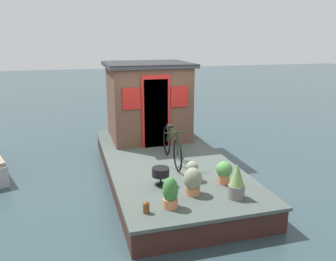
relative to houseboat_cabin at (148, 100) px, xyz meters
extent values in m
plane|color=#2D4247|center=(-1.79, 0.00, -1.52)|extent=(60.00, 60.00, 0.00)
cube|color=#424C47|center=(-1.79, 0.00, -1.06)|extent=(5.80, 2.67, 0.06)
cube|color=#381E19|center=(-1.79, 0.00, -1.30)|extent=(5.68, 2.62, 0.43)
cube|color=brown|center=(0.01, 0.00, -0.06)|extent=(1.81, 2.00, 1.94)
cube|color=#28282B|center=(0.01, 0.00, 0.96)|extent=(2.01, 2.20, 0.10)
cube|color=maroon|center=(-0.91, 0.00, -0.18)|extent=(0.04, 0.60, 1.70)
cube|color=red|center=(-0.92, 0.00, -0.13)|extent=(0.03, 0.72, 1.80)
cube|color=red|center=(-0.91, -0.60, 0.22)|extent=(0.03, 0.44, 0.52)
cube|color=red|center=(-0.91, 0.60, 0.22)|extent=(0.03, 0.44, 0.52)
torus|color=black|center=(-2.62, -0.02, -0.69)|extent=(0.68, 0.08, 0.67)
torus|color=black|center=(-1.55, -0.09, -0.69)|extent=(0.68, 0.08, 0.67)
cylinder|color=black|center=(-2.04, -0.06, -0.47)|extent=(1.00, 0.10, 0.46)
cylinder|color=black|center=(-2.21, -0.05, -0.27)|extent=(0.65, 0.07, 0.06)
cylinder|color=black|center=(-1.72, -0.08, -0.49)|extent=(0.37, 0.06, 0.42)
cylinder|color=black|center=(-2.57, -0.03, -0.47)|extent=(0.12, 0.04, 0.44)
cube|color=black|center=(-1.89, -0.07, -0.26)|extent=(0.21, 0.11, 0.06)
cylinder|color=black|center=(-2.53, -0.03, -0.23)|extent=(0.06, 0.50, 0.02)
cylinder|color=slate|center=(-4.10, -0.62, -0.91)|extent=(0.29, 0.29, 0.23)
cone|color=#70934C|center=(-4.10, -0.62, -0.60)|extent=(0.26, 0.26, 0.39)
cylinder|color=#C6754C|center=(-3.75, 0.05, -0.96)|extent=(0.26, 0.26, 0.14)
ellipsoid|color=gray|center=(-3.75, 0.05, -0.74)|extent=(0.33, 0.33, 0.41)
cylinder|color=#C6754C|center=(-3.47, -0.67, -0.94)|extent=(0.21, 0.21, 0.17)
sphere|color=#4C8942|center=(-3.47, -0.67, -0.74)|extent=(0.31, 0.31, 0.31)
cylinder|color=#C6754C|center=(-3.17, -0.14, -0.94)|extent=(0.19, 0.19, 0.18)
sphere|color=gray|center=(-3.17, -0.14, -0.76)|extent=(0.25, 0.25, 0.25)
cylinder|color=#C6754C|center=(-4.11, 0.57, -0.95)|extent=(0.25, 0.25, 0.15)
ellipsoid|color=#387533|center=(-4.11, 0.57, -0.72)|extent=(0.25, 0.25, 0.43)
cylinder|color=black|center=(-3.22, 0.49, -0.77)|extent=(0.32, 0.32, 0.16)
cylinder|color=black|center=(-3.22, 0.49, -0.94)|extent=(0.04, 0.04, 0.18)
cylinder|color=black|center=(-3.22, 0.49, -1.02)|extent=(0.23, 0.23, 0.02)
cylinder|color=brown|center=(-4.19, 0.99, -0.96)|extent=(0.11, 0.11, 0.14)
sphere|color=brown|center=(-4.19, 0.99, -0.89)|extent=(0.11, 0.11, 0.11)
camera|label=1|loc=(-9.02, 2.01, 1.64)|focal=37.02mm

